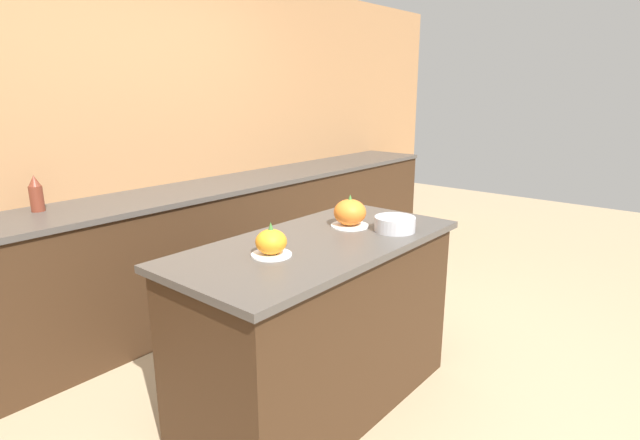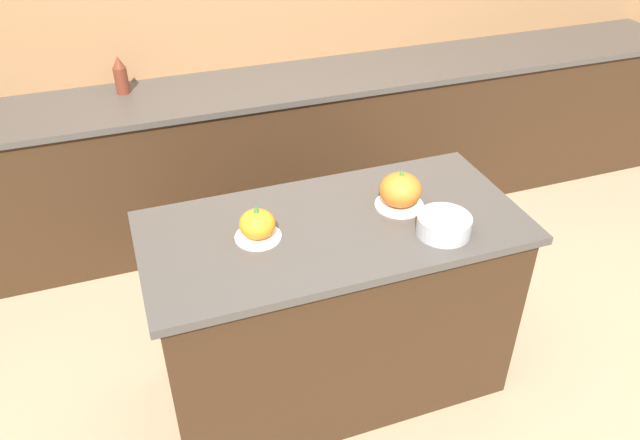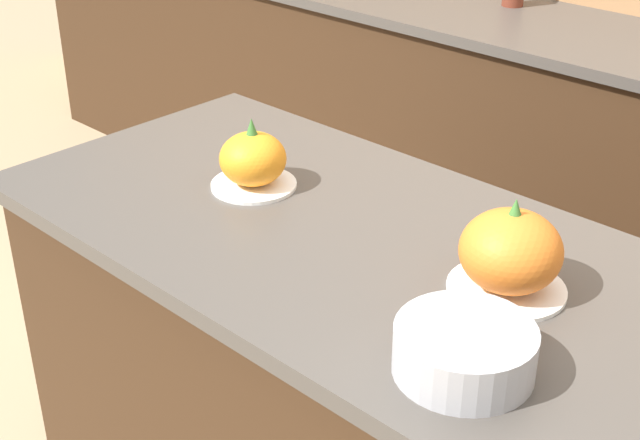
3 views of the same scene
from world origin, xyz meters
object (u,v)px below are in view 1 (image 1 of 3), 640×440
pumpkin_cake_left (271,243)px  mixing_bowl (395,224)px  bottle_tall (36,194)px  pumpkin_cake_right (350,213)px

pumpkin_cake_left → mixing_bowl: size_ratio=0.86×
pumpkin_cake_left → bottle_tall: bearing=103.2°
bottle_tall → pumpkin_cake_right: bearing=-57.4°
bottle_tall → mixing_bowl: 2.06m
mixing_bowl → pumpkin_cake_right: bearing=108.1°
pumpkin_cake_left → pumpkin_cake_right: 0.61m
pumpkin_cake_left → bottle_tall: size_ratio=0.86×
pumpkin_cake_right → bottle_tall: (-0.98, 1.53, 0.06)m
pumpkin_cake_left → pumpkin_cake_right: (0.61, 0.02, 0.01)m
pumpkin_cake_right → mixing_bowl: bearing=-71.9°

